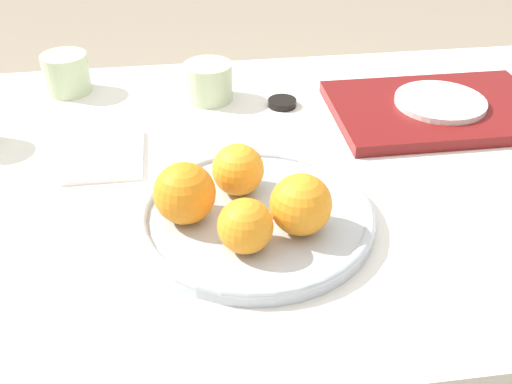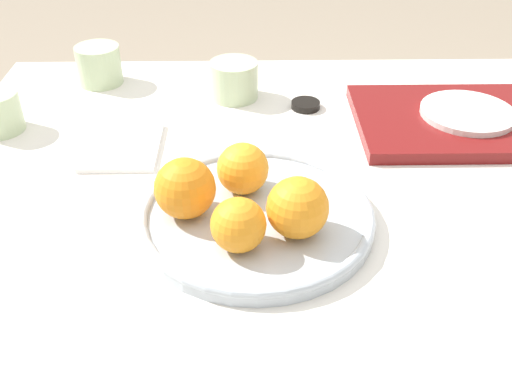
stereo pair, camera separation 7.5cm
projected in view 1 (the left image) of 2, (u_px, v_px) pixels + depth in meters
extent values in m
cube|color=silver|center=(319.00, 332.00, 1.13)|extent=(1.24, 0.82, 0.76)
cylinder|color=#B2BCC6|center=(256.00, 219.00, 0.78)|extent=(0.30, 0.30, 0.02)
torus|color=#B2BCC6|center=(256.00, 214.00, 0.77)|extent=(0.31, 0.31, 0.01)
sphere|color=orange|center=(245.00, 226.00, 0.70)|extent=(0.07, 0.07, 0.07)
sphere|color=orange|center=(238.00, 170.00, 0.79)|extent=(0.07, 0.07, 0.07)
sphere|color=orange|center=(301.00, 205.00, 0.72)|extent=(0.08, 0.08, 0.08)
sphere|color=orange|center=(185.00, 193.00, 0.74)|extent=(0.08, 0.08, 0.08)
cube|color=maroon|center=(439.00, 110.00, 1.03)|extent=(0.36, 0.24, 0.02)
cylinder|color=silver|center=(440.00, 102.00, 1.02)|extent=(0.15, 0.15, 0.01)
cylinder|color=#B7CC9E|center=(66.00, 73.00, 1.09)|extent=(0.08, 0.08, 0.07)
cylinder|color=#B7CC9E|center=(208.00, 82.00, 1.06)|extent=(0.09, 0.09, 0.07)
cube|color=white|center=(105.00, 155.00, 0.91)|extent=(0.12, 0.14, 0.01)
cylinder|color=black|center=(282.00, 103.00, 1.06)|extent=(0.05, 0.05, 0.01)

